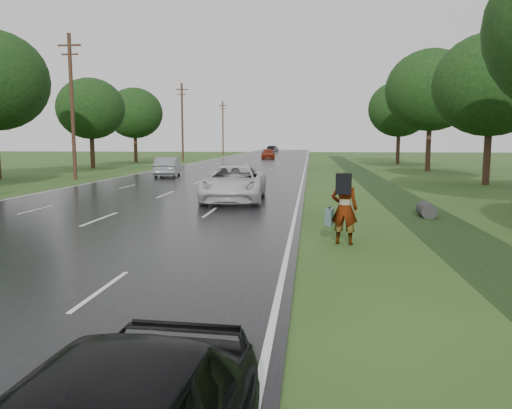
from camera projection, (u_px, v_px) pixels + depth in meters
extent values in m
cube|color=black|center=(243.00, 166.00, 53.88)|extent=(14.00, 180.00, 0.04)
cube|color=silver|center=(305.00, 166.00, 53.15)|extent=(0.12, 180.00, 0.01)
cube|color=silver|center=(182.00, 165.00, 54.61)|extent=(0.12, 180.00, 0.01)
cube|color=silver|center=(243.00, 166.00, 53.88)|extent=(0.12, 180.00, 0.01)
cube|color=black|center=(386.00, 190.00, 28.00)|extent=(2.20, 120.00, 0.01)
cylinder|color=#2D2D2D|center=(426.00, 210.00, 18.11)|extent=(0.56, 1.00, 0.56)
cylinder|color=#372016|center=(72.00, 108.00, 34.52)|extent=(0.26, 0.26, 10.00)
cube|color=#372016|center=(69.00, 45.00, 33.98)|extent=(1.60, 0.12, 0.12)
cube|color=#372016|center=(70.00, 54.00, 34.06)|extent=(1.20, 0.10, 0.10)
cylinder|color=#372016|center=(182.00, 123.00, 64.09)|extent=(0.26, 0.26, 10.00)
cube|color=#372016|center=(182.00, 89.00, 63.55)|extent=(1.60, 0.12, 0.12)
cube|color=#372016|center=(182.00, 94.00, 63.63)|extent=(1.20, 0.10, 0.10)
cylinder|color=#372016|center=(223.00, 128.00, 93.67)|extent=(0.26, 0.26, 10.00)
cube|color=#372016|center=(223.00, 105.00, 93.13)|extent=(1.60, 0.12, 0.12)
cube|color=#372016|center=(223.00, 109.00, 93.21)|extent=(1.20, 0.10, 0.10)
cylinder|color=#372016|center=(487.00, 157.00, 30.99)|extent=(0.44, 0.44, 3.52)
ellipsoid|color=black|center=(491.00, 85.00, 30.43)|extent=(7.00, 7.00, 6.30)
cylinder|color=#372016|center=(428.00, 148.00, 44.80)|extent=(0.44, 0.44, 4.16)
ellipsoid|color=black|center=(431.00, 90.00, 44.15)|extent=(8.00, 8.00, 7.20)
cylinder|color=#372016|center=(398.00, 148.00, 58.66)|extent=(0.44, 0.44, 3.68)
ellipsoid|color=black|center=(399.00, 109.00, 58.08)|extent=(7.20, 7.20, 6.48)
cylinder|color=#372016|center=(92.00, 151.00, 49.28)|extent=(0.44, 0.44, 3.36)
ellipsoid|color=black|center=(91.00, 109.00, 48.75)|extent=(6.60, 6.60, 5.94)
cylinder|color=#372016|center=(136.00, 148.00, 63.14)|extent=(0.44, 0.44, 3.52)
ellipsoid|color=black|center=(135.00, 113.00, 62.58)|extent=(7.00, 7.00, 6.30)
imported|color=#A5998C|center=(344.00, 208.00, 13.28)|extent=(0.78, 0.59, 1.93)
cube|color=black|center=(344.00, 184.00, 12.93)|extent=(0.42, 0.30, 0.54)
cube|color=#3A5552|center=(329.00, 217.00, 13.53)|extent=(0.28, 0.57, 0.44)
cube|color=black|center=(330.00, 207.00, 13.50)|extent=(0.08, 0.19, 0.04)
imported|color=silver|center=(234.00, 183.00, 22.55)|extent=(2.85, 5.83, 1.59)
imported|color=gray|center=(168.00, 167.00, 37.45)|extent=(2.20, 4.63, 1.47)
imported|color=maroon|center=(268.00, 154.00, 73.82)|extent=(2.38, 5.04, 1.42)
imported|color=black|center=(273.00, 149.00, 109.09)|extent=(2.32, 4.76, 1.50)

